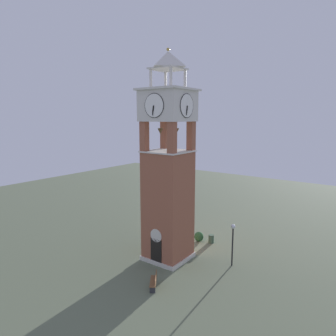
{
  "coord_description": "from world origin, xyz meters",
  "views": [
    {
      "loc": [
        14.47,
        -19.84,
        11.94
      ],
      "look_at": [
        0.0,
        0.0,
        7.85
      ],
      "focal_mm": 32.51,
      "sensor_mm": 36.0,
      "label": 1
    }
  ],
  "objects": [
    {
      "name": "ground",
      "position": [
        0.0,
        0.0,
        0.0
      ],
      "size": [
        80.0,
        80.0,
        0.0
      ],
      "primitive_type": "plane",
      "color": "#5B664C"
    },
    {
      "name": "clock_tower",
      "position": [
        0.0,
        -0.0,
        7.14
      ],
      "size": [
        3.86,
        3.86,
        17.24
      ],
      "color": "#93543D",
      "rests_on": "ground"
    },
    {
      "name": "park_bench",
      "position": [
        1.9,
        -4.29,
        0.48
      ],
      "size": [
        1.28,
        1.56,
        0.95
      ],
      "color": "brown",
      "rests_on": "ground"
    },
    {
      "name": "lamp_post",
      "position": [
        5.02,
        1.97,
        2.47
      ],
      "size": [
        0.36,
        0.36,
        3.52
      ],
      "color": "black",
      "rests_on": "ground"
    },
    {
      "name": "trash_bin",
      "position": [
        1.47,
        5.05,
        0.4
      ],
      "size": [
        0.52,
        0.52,
        0.8
      ],
      "primitive_type": "cylinder",
      "color": "#38513D",
      "rests_on": "ground"
    },
    {
      "name": "shrub_near_entry",
      "position": [
        0.32,
        4.68,
        0.47
      ],
      "size": [
        0.89,
        0.89,
        0.94
      ],
      "primitive_type": "ellipsoid",
      "color": "#234C28",
      "rests_on": "ground"
    }
  ]
}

